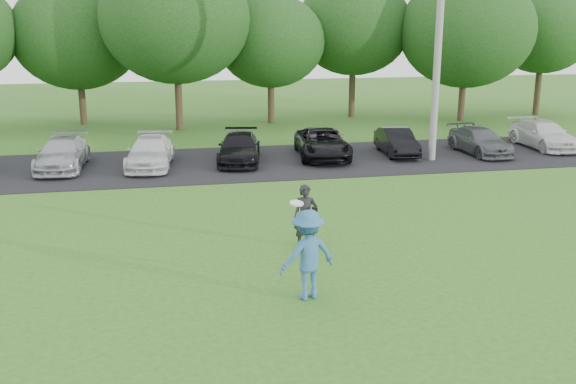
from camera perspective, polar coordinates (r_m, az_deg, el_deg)
The scene contains 7 objects.
ground at distance 12.99m, azimuth 3.10°, elevation -9.48°, with size 100.00×100.00×0.00m, color #33651C.
parking_lot at distance 25.20m, azimuth -4.29°, elevation 2.62°, with size 32.00×6.50×0.03m, color black.
utility_pole at distance 25.73m, azimuth 13.28°, elevation 13.79°, with size 0.28×0.28×10.06m, color gray.
frisbee_player at distance 12.69m, azimuth 1.74°, elevation -5.58°, with size 1.32×0.98×2.01m.
camera_bystander at distance 15.53m, azimuth 1.57°, elevation -2.20°, with size 0.63×0.48×1.58m.
parked_cars at distance 25.17m, azimuth -4.53°, elevation 3.95°, with size 28.33×4.62×1.17m.
tree_row at distance 34.50m, azimuth -4.00°, elevation 14.12°, with size 42.39×9.85×8.64m.
Camera 1 is at (-3.02, -11.44, 5.35)m, focal length 40.00 mm.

